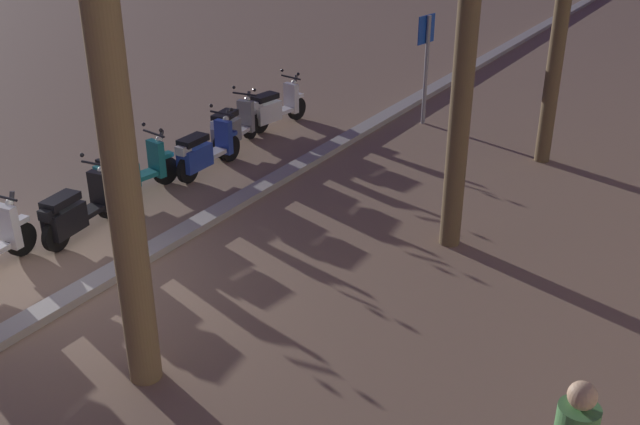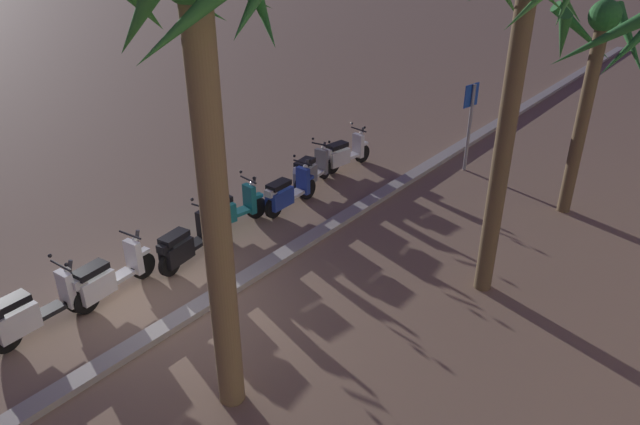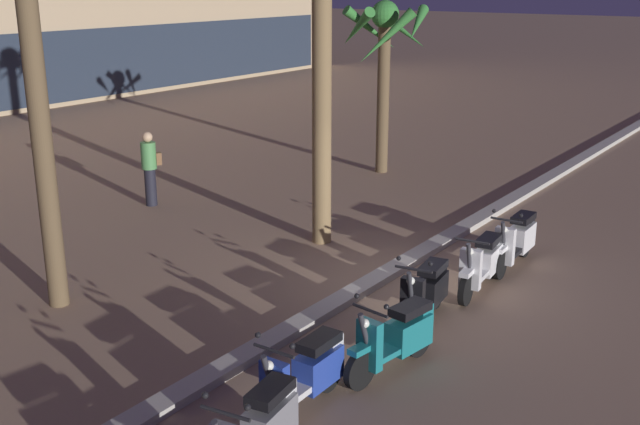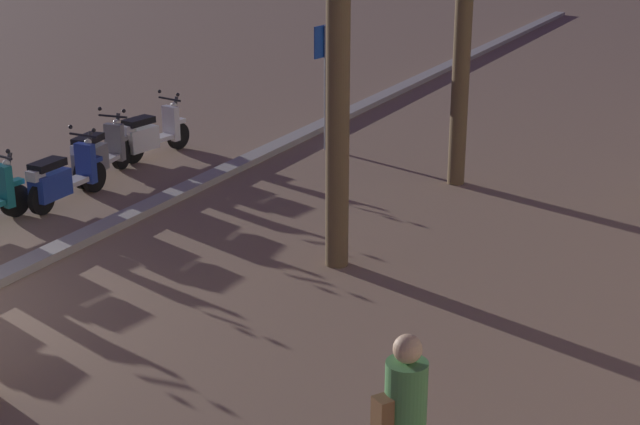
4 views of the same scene
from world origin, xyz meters
The scene contains 11 objects.
ground_plane centered at (0.00, 0.00, 0.00)m, with size 200.00×200.00×0.00m, color #93755B.
curb_strip centered at (0.00, 0.37, 0.06)m, with size 60.00×0.36×0.12m, color #ADA89E.
scooter_blue_gap_after_mid centered at (-4.19, -1.02, 0.45)m, with size 1.80×0.56×1.17m.
scooter_teal_mid_front centered at (-2.69, -1.41, 0.45)m, with size 1.74×0.60×1.17m.
scooter_black_tail_end centered at (-1.11, -1.00, 0.44)m, with size 1.77×0.61×1.17m.
scooter_white_last_in_row centered at (0.53, -1.18, 0.44)m, with size 1.83×0.58×1.04m.
scooter_white_second_in_line centered at (1.91, -1.23, 0.47)m, with size 1.84×0.56×1.17m.
palm_tree_by_mall_entrance centered at (-4.00, 4.02, 4.65)m, with size 2.05×2.08×6.11m.
palm_tree_near_sign centered at (6.48, 4.35, 3.34)m, with size 2.38×2.42×4.46m.
palm_tree_mid_walkway centered at (0.88, 2.35, 4.61)m, with size 2.17×2.19×6.19m.
pedestrian_strolling_near_curb centered at (0.68, 7.00, 0.91)m, with size 0.45×0.39×1.70m.
Camera 3 is at (-10.69, -5.90, 4.99)m, focal length 42.77 mm.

